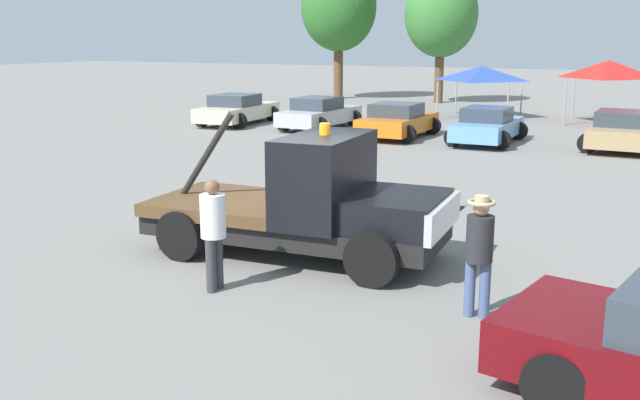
{
  "coord_description": "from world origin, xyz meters",
  "views": [
    {
      "loc": [
        5.76,
        -10.8,
        3.8
      ],
      "look_at": [
        0.5,
        0.0,
        1.05
      ],
      "focal_mm": 40.0,
      "sensor_mm": 36.0,
      "label": 1
    }
  ],
  "objects": [
    {
      "name": "parked_car_orange",
      "position": [
        -3.57,
        15.23,
        0.65
      ],
      "size": [
        2.56,
        4.27,
        1.34
      ],
      "rotation": [
        0.0,
        0.0,
        1.55
      ],
      "color": "orange",
      "rests_on": "ground"
    },
    {
      "name": "tow_truck",
      "position": [
        0.33,
        0.02,
        0.93
      ],
      "size": [
        5.44,
        2.56,
        2.51
      ],
      "rotation": [
        0.0,
        0.0,
        0.05
      ],
      "color": "black",
      "rests_on": "ground"
    },
    {
      "name": "traffic_cone",
      "position": [
        1.6,
        4.65,
        0.25
      ],
      "size": [
        0.4,
        0.4,
        0.55
      ],
      "color": "black",
      "rests_on": "ground"
    },
    {
      "name": "tree_left",
      "position": [
        -6.53,
        30.46,
        5.06
      ],
      "size": [
        4.22,
        4.22,
        7.54
      ],
      "color": "brown",
      "rests_on": "ground"
    },
    {
      "name": "ground_plane",
      "position": [
        0.0,
        0.0,
        0.0
      ],
      "size": [
        160.0,
        160.0,
        0.0
      ],
      "primitive_type": "plane",
      "color": "gray"
    },
    {
      "name": "parked_car_silver",
      "position": [
        -7.51,
        16.39,
        0.65
      ],
      "size": [
        2.53,
        4.64,
        1.34
      ],
      "rotation": [
        0.0,
        0.0,
        1.52
      ],
      "color": "#B7B7BC",
      "rests_on": "ground"
    },
    {
      "name": "person_at_hood",
      "position": [
        -0.25,
        -2.16,
        1.0
      ],
      "size": [
        0.39,
        0.39,
        1.73
      ],
      "rotation": [
        0.0,
        0.0,
        0.07
      ],
      "color": "#38383D",
      "rests_on": "ground"
    },
    {
      "name": "parked_car_tan",
      "position": [
        4.44,
        15.88,
        0.65
      ],
      "size": [
        2.62,
        4.59,
        1.34
      ],
      "rotation": [
        0.0,
        0.0,
        1.54
      ],
      "color": "tan",
      "rests_on": "ground"
    },
    {
      "name": "tree_center",
      "position": [
        -13.16,
        30.7,
        5.62
      ],
      "size": [
        4.69,
        4.69,
        8.37
      ],
      "color": "brown",
      "rests_on": "ground"
    },
    {
      "name": "parked_car_cream",
      "position": [
        -11.52,
        16.25,
        0.65
      ],
      "size": [
        2.77,
        4.93,
        1.34
      ],
      "rotation": [
        0.0,
        0.0,
        1.65
      ],
      "color": "beige",
      "rests_on": "ground"
    },
    {
      "name": "canopy_tent_red",
      "position": [
        3.24,
        23.64,
        2.41
      ],
      "size": [
        3.17,
        3.17,
        2.81
      ],
      "color": "#9E9EA3",
      "rests_on": "ground"
    },
    {
      "name": "canopy_tent_blue",
      "position": [
        -2.42,
        23.73,
        2.11
      ],
      "size": [
        3.37,
        3.37,
        2.46
      ],
      "color": "#9E9EA3",
      "rests_on": "ground"
    },
    {
      "name": "parked_car_skyblue",
      "position": [
        -0.09,
        15.18,
        0.65
      ],
      "size": [
        2.39,
        4.28,
        1.34
      ],
      "rotation": [
        0.0,
        0.0,
        1.56
      ],
      "color": "#669ED1",
      "rests_on": "ground"
    },
    {
      "name": "person_near_truck",
      "position": [
        3.64,
        -1.48,
        1.02
      ],
      "size": [
        0.38,
        0.38,
        1.73
      ],
      "rotation": [
        0.0,
        0.0,
        1.65
      ],
      "color": "#475B84",
      "rests_on": "ground"
    }
  ]
}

